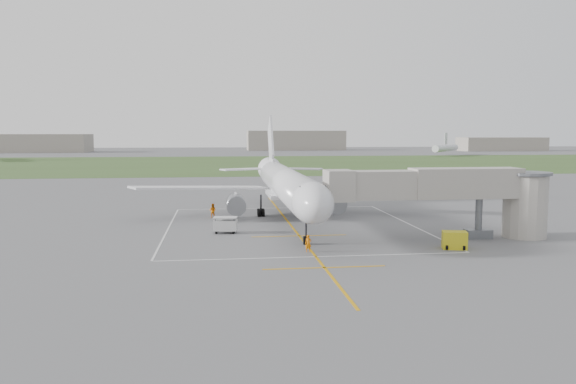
{
  "coord_description": "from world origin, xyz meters",
  "views": [
    {
      "loc": [
        -8.37,
        -67.25,
        10.74
      ],
      "look_at": [
        -0.43,
        -4.0,
        4.0
      ],
      "focal_mm": 35.0,
      "sensor_mm": 36.0,
      "label": 1
    }
  ],
  "objects": [
    {
      "name": "baggage_cart",
      "position": [
        -7.64,
        -7.35,
        0.89
      ],
      "size": [
        2.7,
        1.84,
        1.75
      ],
      "rotation": [
        0.0,
        0.0,
        -0.14
      ],
      "color": "#BEBEBE",
      "rests_on": "ground"
    },
    {
      "name": "jet_bridge",
      "position": [
        15.72,
        -13.5,
        4.74
      ],
      "size": [
        23.4,
        5.0,
        7.2
      ],
      "color": "gray",
      "rests_on": "ground"
    },
    {
      "name": "ramp_worker_nose",
      "position": [
        -0.35,
        -18.02,
        0.79
      ],
      "size": [
        0.62,
        0.45,
        1.58
      ],
      "primitive_type": "imported",
      "rotation": [
        0.0,
        0.0,
        -0.13
      ],
      "color": "orange",
      "rests_on": "ground"
    },
    {
      "name": "ramp_worker_wing",
      "position": [
        -9.09,
        3.84,
        0.91
      ],
      "size": [
        1.06,
        0.94,
        1.82
      ],
      "primitive_type": "imported",
      "rotation": [
        0.0,
        0.0,
        2.81
      ],
      "color": "orange",
      "rests_on": "ground"
    },
    {
      "name": "distant_hangars",
      "position": [
        -16.15,
        265.19,
        5.17
      ],
      "size": [
        345.0,
        49.0,
        12.0
      ],
      "color": "gray",
      "rests_on": "ground"
    },
    {
      "name": "grass_strip",
      "position": [
        0.0,
        130.0,
        0.01
      ],
      "size": [
        700.0,
        120.0,
        0.02
      ],
      "primitive_type": "cube",
      "color": "#375223",
      "rests_on": "ground"
    },
    {
      "name": "airliner",
      "position": [
        -0.0,
        0.75,
        4.39
      ],
      "size": [
        38.93,
        46.75,
        13.52
      ],
      "color": "silver",
      "rests_on": "ground"
    },
    {
      "name": "ground",
      "position": [
        0.0,
        0.0,
        0.0
      ],
      "size": [
        700.0,
        700.0,
        0.0
      ],
      "primitive_type": "plane",
      "color": "#515154",
      "rests_on": "ground"
    },
    {
      "name": "apron_markings",
      "position": [
        0.0,
        -5.82,
        0.01
      ],
      "size": [
        28.2,
        60.0,
        0.01
      ],
      "color": "#CE8E0C",
      "rests_on": "ground"
    },
    {
      "name": "distant_aircraft",
      "position": [
        0.07,
        176.55,
        3.59
      ],
      "size": [
        216.79,
        51.59,
        8.85
      ],
      "color": "silver",
      "rests_on": "ground"
    },
    {
      "name": "gpu_unit",
      "position": [
        13.36,
        -18.32,
        0.81
      ],
      "size": [
        2.49,
        2.02,
        1.65
      ],
      "rotation": [
        0.0,
        0.0,
        -0.27
      ],
      "color": "gold",
      "rests_on": "ground"
    }
  ]
}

